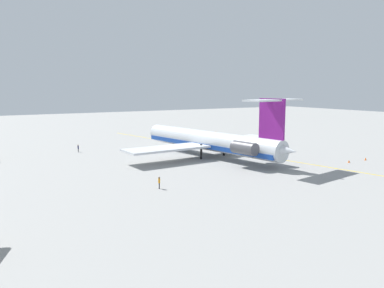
% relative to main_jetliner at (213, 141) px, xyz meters
% --- Properties ---
extents(ground, '(309.99, 309.99, 0.00)m').
position_rel_main_jetliner_xyz_m(ground, '(-4.40, -11.45, -3.34)').
color(ground, gray).
extents(main_jetliner, '(41.89, 37.21, 12.24)m').
position_rel_main_jetliner_xyz_m(main_jetliner, '(0.00, 0.00, 0.00)').
color(main_jetliner, silver).
rests_on(main_jetliner, ground).
extents(ground_crew_near_nose, '(0.33, 0.33, 1.70)m').
position_rel_main_jetliner_xyz_m(ground_crew_near_nose, '(-17.10, 20.23, -2.26)').
color(ground_crew_near_nose, black).
rests_on(ground_crew_near_nose, ground).
extents(ground_crew_near_tail, '(0.42, 0.27, 1.69)m').
position_rel_main_jetliner_xyz_m(ground_crew_near_tail, '(20.08, 22.08, -2.26)').
color(ground_crew_near_tail, black).
rests_on(ground_crew_near_tail, ground).
extents(ground_crew_portside, '(0.32, 0.34, 1.70)m').
position_rel_main_jetliner_xyz_m(ground_crew_portside, '(26.61, -18.58, -2.26)').
color(ground_crew_portside, black).
rests_on(ground_crew_portside, ground).
extents(safety_cone_nose, '(0.40, 0.40, 0.55)m').
position_rel_main_jetliner_xyz_m(safety_cone_nose, '(-17.97, -19.02, -3.06)').
color(safety_cone_nose, '#EA590F').
rests_on(safety_cone_nose, ground).
extents(safety_cone_wingtip, '(0.40, 0.40, 0.55)m').
position_rel_main_jetliner_xyz_m(safety_cone_wingtip, '(-17.99, -23.87, -3.06)').
color(safety_cone_wingtip, '#EA590F').
rests_on(safety_cone_wingtip, ground).
extents(taxiway_centreline, '(98.18, 21.09, 0.01)m').
position_rel_main_jetliner_xyz_m(taxiway_centreline, '(1.16, -8.02, -3.33)').
color(taxiway_centreline, gold).
rests_on(taxiway_centreline, ground).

